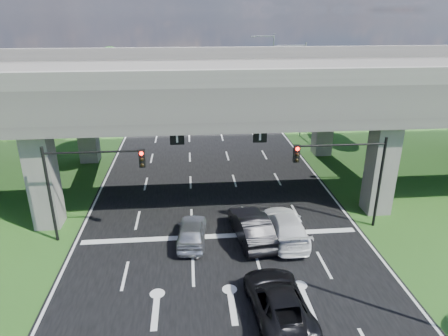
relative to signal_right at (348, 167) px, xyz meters
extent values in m
plane|color=#274C18|center=(-7.82, -3.94, -4.19)|extent=(160.00, 160.00, 0.00)
cube|color=black|center=(-7.82, 6.06, -4.17)|extent=(18.00, 120.00, 0.03)
cube|color=#3E3B38|center=(-7.82, 8.06, 3.81)|extent=(80.00, 15.00, 2.00)
cube|color=slate|center=(-7.82, 0.81, 5.31)|extent=(80.00, 0.50, 1.00)
cube|color=slate|center=(-7.82, 15.31, 5.31)|extent=(80.00, 0.50, 1.00)
cube|color=slate|center=(-18.82, 2.06, -0.69)|extent=(1.60, 1.60, 7.00)
cube|color=slate|center=(-18.82, 14.06, -0.69)|extent=(1.60, 1.60, 7.00)
cube|color=slate|center=(3.18, 2.06, -0.69)|extent=(1.60, 1.60, 7.00)
cube|color=slate|center=(3.18, 14.06, -0.69)|extent=(1.60, 1.60, 7.00)
cube|color=black|center=(-10.32, 1.06, 1.81)|extent=(0.85, 0.06, 0.85)
cube|color=black|center=(-5.32, 1.06, 1.81)|extent=(0.85, 0.06, 0.85)
cylinder|color=black|center=(2.18, 0.06, -1.19)|extent=(0.18, 0.18, 6.00)
cylinder|color=black|center=(-0.57, 0.06, 1.41)|extent=(5.50, 0.12, 0.12)
cube|color=black|center=(-3.32, -0.12, 1.01)|extent=(0.35, 0.28, 1.05)
sphere|color=#FF0C05|center=(-3.32, -0.28, 1.36)|extent=(0.22, 0.22, 0.22)
cylinder|color=black|center=(-17.82, 0.06, -1.19)|extent=(0.18, 0.18, 6.00)
cylinder|color=black|center=(-15.07, 0.06, 1.41)|extent=(5.50, 0.12, 0.12)
cube|color=black|center=(-12.32, -0.12, 1.01)|extent=(0.35, 0.28, 1.05)
sphere|color=#FF0C05|center=(-12.32, -0.28, 1.36)|extent=(0.22, 0.22, 0.22)
cylinder|color=gray|center=(2.68, 20.06, 0.81)|extent=(0.16, 0.16, 10.00)
cylinder|color=gray|center=(1.18, 20.06, 5.51)|extent=(3.00, 0.10, 0.10)
cube|color=gray|center=(-0.32, 20.06, 5.41)|extent=(0.60, 0.25, 0.18)
cylinder|color=gray|center=(2.68, 36.06, 0.81)|extent=(0.16, 0.16, 10.00)
cylinder|color=gray|center=(1.18, 36.06, 5.51)|extent=(3.00, 0.10, 0.10)
cube|color=gray|center=(-0.32, 36.06, 5.41)|extent=(0.60, 0.25, 0.18)
cylinder|color=black|center=(-21.82, 22.06, -2.54)|extent=(0.36, 0.36, 3.30)
sphere|color=#195516|center=(-21.82, 22.06, 0.46)|extent=(4.50, 4.50, 4.50)
sphere|color=#195516|center=(-21.42, 21.76, 1.81)|extent=(3.60, 3.60, 3.60)
sphere|color=#195516|center=(-22.12, 22.46, -0.44)|extent=(3.30, 3.30, 3.30)
cylinder|color=black|center=(-24.82, 30.06, -2.76)|extent=(0.36, 0.36, 2.86)
sphere|color=#195516|center=(-24.82, 30.06, -0.16)|extent=(3.90, 3.90, 3.90)
sphere|color=#195516|center=(-24.42, 29.76, 1.01)|extent=(3.12, 3.12, 3.12)
sphere|color=#195516|center=(-25.12, 30.46, -0.94)|extent=(2.86, 2.86, 2.86)
cylinder|color=black|center=(-20.82, 38.06, -2.43)|extent=(0.36, 0.36, 3.52)
sphere|color=#195516|center=(-20.82, 38.06, 0.77)|extent=(4.80, 4.80, 4.80)
sphere|color=#195516|center=(-20.42, 37.76, 2.21)|extent=(3.84, 3.84, 3.84)
sphere|color=#195516|center=(-21.12, 38.46, -0.19)|extent=(3.52, 3.52, 3.52)
cylinder|color=black|center=(5.18, 24.06, -2.65)|extent=(0.36, 0.36, 3.08)
sphere|color=#195516|center=(5.18, 24.06, 0.15)|extent=(4.20, 4.20, 4.20)
sphere|color=#195516|center=(5.58, 23.76, 1.41)|extent=(3.36, 3.36, 3.36)
sphere|color=#195516|center=(4.88, 24.46, -0.69)|extent=(3.08, 3.08, 3.08)
cylinder|color=black|center=(8.18, 32.06, -2.76)|extent=(0.36, 0.36, 2.86)
sphere|color=#195516|center=(8.18, 32.06, -0.16)|extent=(3.90, 3.90, 3.90)
sphere|color=#195516|center=(8.58, 31.76, 1.01)|extent=(3.12, 3.12, 3.12)
sphere|color=#195516|center=(7.88, 32.46, -0.94)|extent=(2.86, 2.86, 2.86)
cylinder|color=black|center=(4.18, 40.06, -2.54)|extent=(0.36, 0.36, 3.30)
sphere|color=#195516|center=(4.18, 40.06, 0.46)|extent=(4.50, 4.50, 4.50)
sphere|color=#195516|center=(4.58, 39.76, 1.81)|extent=(3.60, 3.60, 3.60)
sphere|color=#195516|center=(3.88, 40.46, -0.44)|extent=(3.30, 3.30, 3.30)
imported|color=#BABDC3|center=(-9.62, -0.94, -3.44)|extent=(2.02, 4.32, 1.43)
imported|color=black|center=(-6.02, -0.94, -3.31)|extent=(2.42, 5.32, 1.69)
imported|color=white|center=(-3.95, -0.94, -3.36)|extent=(2.27, 5.49, 1.59)
imported|color=black|center=(-5.80, -7.48, -3.42)|extent=(2.82, 5.49, 1.48)
camera|label=1|loc=(-9.57, -21.82, 8.90)|focal=32.00mm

